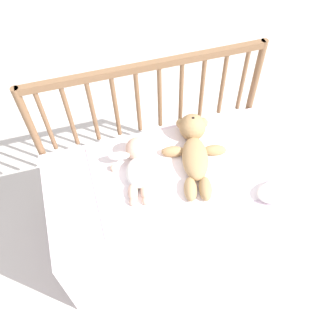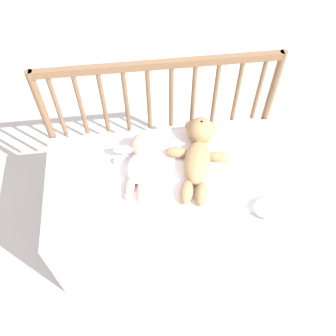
{
  "view_description": "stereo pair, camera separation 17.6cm",
  "coord_description": "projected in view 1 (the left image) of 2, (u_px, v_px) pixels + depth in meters",
  "views": [
    {
      "loc": [
        -0.3,
        -0.98,
        2.03
      ],
      "look_at": [
        0.0,
        0.01,
        0.6
      ],
      "focal_mm": 40.0,
      "sensor_mm": 36.0,
      "label": 1
    },
    {
      "loc": [
        -0.12,
        -1.01,
        2.03
      ],
      "look_at": [
        0.0,
        0.01,
        0.6
      ],
      "focal_mm": 40.0,
      "sensor_mm": 36.0,
      "label": 2
    }
  ],
  "objects": [
    {
      "name": "small_pillow",
      "position": [
        277.0,
        191.0,
        1.72
      ],
      "size": [
        0.2,
        0.12,
        0.06
      ],
      "color": "white",
      "rests_on": "crib_mattress"
    },
    {
      "name": "baby",
      "position": [
        138.0,
        165.0,
        1.79
      ],
      "size": [
        0.27,
        0.35,
        0.12
      ],
      "color": "white",
      "rests_on": "crib_mattress"
    },
    {
      "name": "crib_rail",
      "position": [
        149.0,
        110.0,
        1.89
      ],
      "size": [
        1.18,
        0.04,
        0.96
      ],
      "color": "brown",
      "rests_on": "ground_plane"
    },
    {
      "name": "teddy_bear",
      "position": [
        194.0,
        148.0,
        1.84
      ],
      "size": [
        0.33,
        0.49,
        0.14
      ],
      "color": "tan",
      "rests_on": "crib_mattress"
    },
    {
      "name": "blanket",
      "position": [
        174.0,
        171.0,
        1.82
      ],
      "size": [
        0.78,
        0.54,
        0.01
      ],
      "color": "white",
      "rests_on": "crib_mattress"
    },
    {
      "name": "ground_plane",
      "position": [
        169.0,
        228.0,
        2.24
      ],
      "size": [
        12.0,
        12.0,
        0.0
      ],
      "primitive_type": "plane",
      "color": "silver"
    },
    {
      "name": "crib_mattress",
      "position": [
        169.0,
        206.0,
        2.02
      ],
      "size": [
        1.18,
        0.64,
        0.54
      ],
      "color": "silver",
      "rests_on": "ground_plane"
    }
  ]
}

